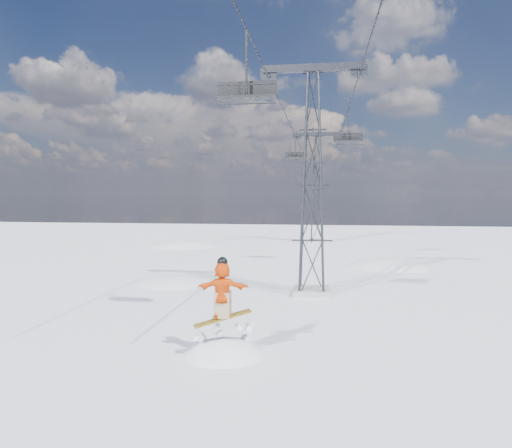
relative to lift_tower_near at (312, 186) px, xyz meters
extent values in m
plane|color=white|center=(-0.80, -8.00, -5.47)|extent=(120.00, 120.00, 0.00)
sphere|color=white|center=(-7.80, 2.00, -13.12)|extent=(16.00, 16.00, 16.00)
sphere|color=white|center=(5.20, 10.00, -14.97)|extent=(20.00, 20.00, 20.00)
sphere|color=white|center=(-12.80, 20.00, -15.87)|extent=(22.00, 22.00, 22.00)
cube|color=#999999|center=(0.00, 0.00, -5.32)|extent=(1.80, 1.80, 0.30)
cube|color=#282A2F|center=(0.00, 0.00, 5.78)|extent=(5.00, 0.35, 0.35)
cube|color=#282A2F|center=(-2.20, 0.00, 5.58)|extent=(0.80, 0.25, 0.50)
cube|color=#282A2F|center=(2.20, 0.00, 5.58)|extent=(0.80, 0.25, 0.50)
cube|color=#999999|center=(0.00, 25.00, -5.32)|extent=(1.80, 1.80, 0.30)
cube|color=#282A2F|center=(0.00, 25.00, 5.78)|extent=(5.00, 0.35, 0.35)
cube|color=#282A2F|center=(-2.20, 25.00, 5.58)|extent=(0.80, 0.25, 0.50)
cube|color=#282A2F|center=(2.20, 25.00, 5.58)|extent=(0.80, 0.25, 0.50)
cylinder|color=black|center=(-2.20, 11.50, 5.38)|extent=(0.06, 51.00, 0.06)
cylinder|color=black|center=(2.20, 11.50, 5.38)|extent=(0.06, 51.00, 0.06)
sphere|color=white|center=(-2.55, -9.02, -7.22)|extent=(4.40, 4.40, 4.40)
cube|color=gold|center=(-2.55, -9.32, -4.25)|extent=(1.79, 0.96, 0.47)
imported|color=#FA540B|center=(-2.55, -9.32, -3.35)|extent=(1.68, 0.70, 1.76)
cube|color=#9D8361|center=(-2.55, -9.32, -3.82)|extent=(0.53, 0.43, 0.81)
sphere|color=black|center=(-2.55, -9.32, -2.49)|extent=(0.33, 0.33, 0.33)
cylinder|color=black|center=(-2.20, -6.80, 4.20)|extent=(0.09, 0.09, 2.36)
cube|color=black|center=(-2.20, -6.80, 3.02)|extent=(2.14, 0.48, 0.09)
cube|color=black|center=(-2.20, -6.56, 3.35)|extent=(2.14, 0.06, 0.59)
cylinder|color=black|center=(-2.20, -7.07, 2.76)|extent=(2.14, 0.06, 0.06)
cylinder|color=black|center=(-2.20, -7.12, 3.40)|extent=(2.14, 0.05, 0.05)
cylinder|color=black|center=(2.20, 8.80, 4.29)|extent=(0.08, 0.08, 2.19)
cube|color=black|center=(2.20, 8.80, 3.20)|extent=(1.99, 0.45, 0.08)
cube|color=black|center=(2.20, 9.02, 3.49)|extent=(1.99, 0.06, 0.55)
cylinder|color=black|center=(2.20, 8.55, 2.95)|extent=(1.99, 0.06, 0.06)
cylinder|color=black|center=(2.20, 8.50, 3.54)|extent=(1.99, 0.05, 0.05)
cylinder|color=black|center=(-2.20, 22.82, 4.32)|extent=(0.08, 0.08, 2.13)
cube|color=black|center=(-2.20, 22.82, 3.25)|extent=(1.94, 0.44, 0.08)
cube|color=black|center=(-2.20, 23.03, 3.54)|extent=(1.94, 0.06, 0.53)
cylinder|color=black|center=(-2.20, 22.58, 3.01)|extent=(1.94, 0.06, 0.06)
cylinder|color=black|center=(-2.20, 22.53, 3.59)|extent=(1.94, 0.05, 0.05)
camera|label=1|loc=(0.47, -22.95, -0.38)|focal=32.00mm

